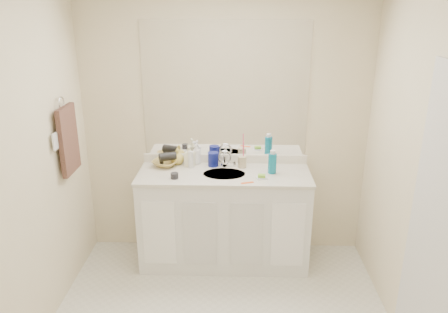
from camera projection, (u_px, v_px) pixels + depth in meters
name	position (u px, v px, depth m)	size (l,w,h in m)	color
wall_back	(225.00, 129.00, 3.99)	(2.60, 0.02, 2.40)	beige
wall_left	(18.00, 183.00, 2.80)	(0.02, 2.60, 2.40)	beige
wall_right	(427.00, 188.00, 2.73)	(0.02, 2.60, 2.40)	beige
vanity_cabinet	(224.00, 219.00, 3.99)	(1.50, 0.55, 0.85)	white
countertop	(224.00, 174.00, 3.84)	(1.52, 0.57, 0.03)	silver
backsplash	(225.00, 159.00, 4.07)	(1.52, 0.03, 0.08)	white
sink_basin	(224.00, 175.00, 3.82)	(0.37, 0.37, 0.02)	silver
faucet	(225.00, 161.00, 3.97)	(0.02, 0.02, 0.11)	silver
mirror	(225.00, 90.00, 3.87)	(1.48, 0.01, 1.20)	white
blue_mug	(213.00, 159.00, 3.98)	(0.09, 0.09, 0.13)	navy
tan_cup	(242.00, 162.00, 3.96)	(0.08, 0.08, 0.10)	#C8B58D
toothbrush	(243.00, 151.00, 3.92)	(0.01, 0.01, 0.19)	#FA416E
mouthwash_bottle	(272.00, 164.00, 3.81)	(0.07, 0.07, 0.18)	#0B708F
soap_dish	(262.00, 178.00, 3.71)	(0.09, 0.07, 0.01)	white
green_soap	(262.00, 176.00, 3.71)	(0.06, 0.05, 0.02)	#7BBA2D
orange_comb	(247.00, 183.00, 3.62)	(0.11, 0.02, 0.00)	#FF5C1A
dark_jar	(174.00, 176.00, 3.71)	(0.07, 0.07, 0.05)	#242428
extra_white_bottle	(191.00, 160.00, 3.94)	(0.05, 0.05, 0.15)	white
soap_bottle_white	(197.00, 154.00, 4.02)	(0.07, 0.07, 0.19)	white
soap_bottle_cream	(190.00, 156.00, 3.97)	(0.09, 0.09, 0.19)	#F0ECC3
soap_bottle_yellow	(178.00, 156.00, 4.03)	(0.12, 0.12, 0.15)	#E2C958
wicker_basket	(166.00, 163.00, 3.99)	(0.23, 0.23, 0.06)	#AE9046
hair_dryer	(168.00, 157.00, 3.97)	(0.08, 0.08, 0.15)	black
towel_ring	(61.00, 103.00, 3.42)	(0.11, 0.11, 0.01)	silver
hand_towel	(68.00, 140.00, 3.52)	(0.04, 0.32, 0.55)	#34211C
switch_plate	(55.00, 141.00, 3.31)	(0.01, 0.09, 0.13)	white
door	(440.00, 241.00, 2.51)	(0.02, 0.82, 2.00)	silver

